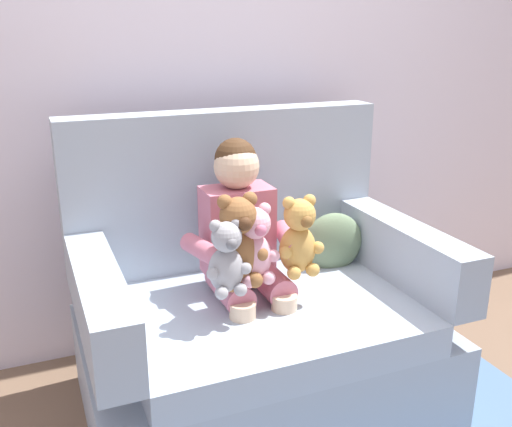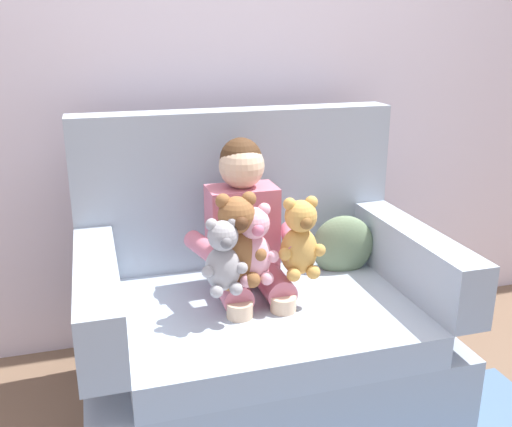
{
  "view_description": "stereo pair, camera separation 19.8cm",
  "coord_description": "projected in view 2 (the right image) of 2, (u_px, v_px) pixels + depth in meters",
  "views": [
    {
      "loc": [
        -0.76,
        -1.79,
        1.43
      ],
      "look_at": [
        -0.04,
        -0.05,
        0.82
      ],
      "focal_mm": 40.26,
      "sensor_mm": 36.0,
      "label": 1
    },
    {
      "loc": [
        -0.57,
        -1.86,
        1.43
      ],
      "look_at": [
        -0.04,
        -0.05,
        0.82
      ],
      "focal_mm": 40.26,
      "sensor_mm": 36.0,
      "label": 2
    }
  ],
  "objects": [
    {
      "name": "armchair",
      "position": [
        258.0,
        320.0,
        2.23
      ],
      "size": [
        1.32,
        0.91,
        1.12
      ],
      "color": "#9EADBC",
      "rests_on": "ground"
    },
    {
      "name": "seated_child",
      "position": [
        247.0,
        239.0,
        2.14
      ],
      "size": [
        0.45,
        0.39,
        0.82
      ],
      "rotation": [
        0.0,
        0.0,
        0.07
      ],
      "color": "#C66B7F",
      "rests_on": "armchair"
    },
    {
      "name": "ground_plane",
      "position": [
        262.0,
        403.0,
        2.29
      ],
      "size": [
        8.0,
        8.0,
        0.0
      ],
      "primitive_type": "plane",
      "color": "brown"
    },
    {
      "name": "plush_honey",
      "position": [
        300.0,
        240.0,
        2.04
      ],
      "size": [
        0.18,
        0.14,
        0.3
      ],
      "rotation": [
        0.0,
        0.0,
        0.02
      ],
      "color": "gold",
      "rests_on": "armchair"
    },
    {
      "name": "throw_pillow",
      "position": [
        343.0,
        246.0,
        2.38
      ],
      "size": [
        0.27,
        0.15,
        0.26
      ],
      "primitive_type": "ellipsoid",
      "rotation": [
        0.0,
        0.0,
        -0.13
      ],
      "color": "slate",
      "rests_on": "armchair"
    },
    {
      "name": "back_wall",
      "position": [
        217.0,
        58.0,
        2.52
      ],
      "size": [
        6.0,
        0.1,
        2.6
      ],
      "primitive_type": "cube",
      "color": "silver",
      "rests_on": "ground"
    },
    {
      "name": "plush_pink",
      "position": [
        254.0,
        246.0,
        1.99
      ],
      "size": [
        0.17,
        0.14,
        0.29
      ],
      "rotation": [
        0.0,
        0.0,
        -0.31
      ],
      "color": "#EAA8BC",
      "rests_on": "armchair"
    },
    {
      "name": "plush_grey",
      "position": [
        223.0,
        258.0,
        1.91
      ],
      "size": [
        0.16,
        0.13,
        0.26
      ],
      "rotation": [
        0.0,
        0.0,
        -0.1
      ],
      "color": "#9E9EA3",
      "rests_on": "armchair"
    },
    {
      "name": "plush_brown",
      "position": [
        237.0,
        242.0,
        1.97
      ],
      "size": [
        0.2,
        0.16,
        0.33
      ],
      "rotation": [
        0.0,
        0.0,
        -0.34
      ],
      "color": "brown",
      "rests_on": "armchair"
    }
  ]
}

